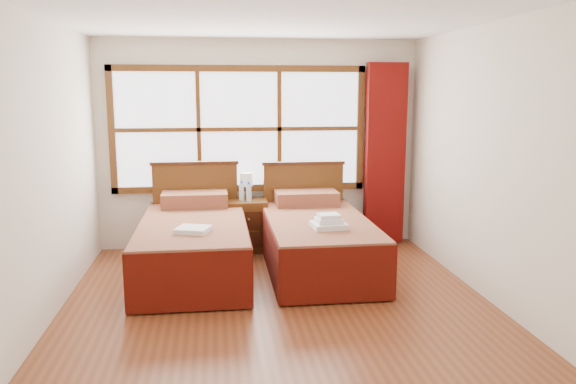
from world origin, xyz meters
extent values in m
plane|color=brown|center=(0.00, 0.00, 0.00)|extent=(4.50, 4.50, 0.00)
plane|color=white|center=(0.00, 0.00, 2.60)|extent=(4.50, 4.50, 0.00)
plane|color=silver|center=(0.00, 2.25, 1.30)|extent=(4.00, 0.00, 4.00)
plane|color=silver|center=(-2.00, 0.00, 1.30)|extent=(0.00, 4.50, 4.50)
plane|color=silver|center=(2.00, 0.00, 1.30)|extent=(0.00, 4.50, 4.50)
cube|color=white|center=(-0.25, 2.22, 1.50)|extent=(3.00, 0.02, 1.40)
cube|color=#563012|center=(-0.25, 2.20, 0.76)|extent=(3.16, 0.06, 0.08)
cube|color=#563012|center=(-0.25, 2.20, 2.24)|extent=(3.16, 0.06, 0.08)
cube|color=#563012|center=(-1.79, 2.20, 1.50)|extent=(0.08, 0.06, 1.56)
cube|color=#563012|center=(1.29, 2.20, 1.50)|extent=(0.08, 0.06, 1.56)
cube|color=#563012|center=(-0.75, 2.20, 1.50)|extent=(0.05, 0.05, 1.40)
cube|color=#563012|center=(0.25, 2.20, 1.50)|extent=(0.05, 0.05, 1.40)
cube|color=#563012|center=(-0.25, 2.20, 1.50)|extent=(3.00, 0.05, 0.05)
cube|color=maroon|center=(1.60, 2.11, 1.17)|extent=(0.50, 0.16, 2.30)
cube|color=#3B1B0C|center=(-0.81, 1.13, 0.16)|extent=(1.00, 1.99, 0.32)
cube|color=#5C110D|center=(-0.81, 1.13, 0.46)|extent=(1.11, 2.21, 0.27)
cube|color=#541108|center=(-1.37, 1.13, 0.30)|extent=(0.03, 2.21, 0.55)
cube|color=#541108|center=(-0.25, 1.13, 0.30)|extent=(0.03, 2.21, 0.55)
cube|color=#541108|center=(-0.81, 0.03, 0.30)|extent=(1.11, 0.03, 0.55)
cube|color=#5C110D|center=(-0.81, 1.93, 0.68)|extent=(0.78, 0.45, 0.17)
cube|color=#563012|center=(-0.81, 2.14, 0.54)|extent=(1.04, 0.06, 1.08)
cube|color=#3B1B0C|center=(-0.81, 2.14, 1.09)|extent=(1.08, 0.08, 0.04)
cube|color=#3B1B0C|center=(0.55, 1.13, 0.16)|extent=(0.97, 1.95, 0.32)
cube|color=#5C110D|center=(0.55, 1.13, 0.45)|extent=(1.09, 2.16, 0.26)
cube|color=#541108|center=(0.01, 1.13, 0.29)|extent=(0.03, 2.16, 0.54)
cube|color=#541108|center=(1.09, 1.13, 0.29)|extent=(0.03, 2.16, 0.54)
cube|color=#541108|center=(0.55, 0.06, 0.29)|extent=(1.09, 0.03, 0.54)
cube|color=#5C110D|center=(0.55, 1.91, 0.67)|extent=(0.76, 0.44, 0.17)
cube|color=#563012|center=(0.55, 2.14, 0.53)|extent=(1.02, 0.06, 1.06)
cube|color=#3B1B0C|center=(0.55, 2.14, 1.07)|extent=(1.06, 0.08, 0.04)
cube|color=#563012|center=(-0.17, 2.00, 0.32)|extent=(0.48, 0.43, 0.64)
cube|color=#3B1B0C|center=(-0.17, 1.77, 0.19)|extent=(0.42, 0.02, 0.19)
cube|color=#3B1B0C|center=(-0.17, 1.77, 0.45)|extent=(0.42, 0.02, 0.19)
sphere|color=olive|center=(-0.17, 1.76, 0.19)|extent=(0.03, 0.03, 0.03)
sphere|color=olive|center=(-0.17, 1.76, 0.45)|extent=(0.03, 0.03, 0.03)
cube|color=white|center=(-0.79, 0.65, 0.62)|extent=(0.38, 0.36, 0.05)
cube|color=white|center=(0.59, 0.70, 0.61)|extent=(0.37, 0.33, 0.05)
cube|color=white|center=(0.59, 0.70, 0.66)|extent=(0.28, 0.25, 0.05)
cube|color=white|center=(0.59, 0.70, 0.71)|extent=(0.23, 0.20, 0.04)
cylinder|color=gold|center=(-0.18, 2.13, 0.65)|extent=(0.10, 0.10, 0.02)
cylinder|color=gold|center=(-0.18, 2.13, 0.73)|extent=(0.02, 0.02, 0.14)
cylinder|color=silver|center=(-0.18, 2.13, 0.88)|extent=(0.17, 0.17, 0.17)
cylinder|color=#BFDCF6|center=(-0.25, 1.99, 0.74)|extent=(0.06, 0.06, 0.21)
cylinder|color=blue|center=(-0.25, 1.99, 0.86)|extent=(0.03, 0.03, 0.03)
cylinder|color=#BFDCF6|center=(-0.16, 1.93, 0.74)|extent=(0.06, 0.06, 0.21)
cylinder|color=blue|center=(-0.16, 1.93, 0.86)|extent=(0.03, 0.03, 0.03)
camera|label=1|loc=(-0.56, -4.82, 1.98)|focal=35.00mm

